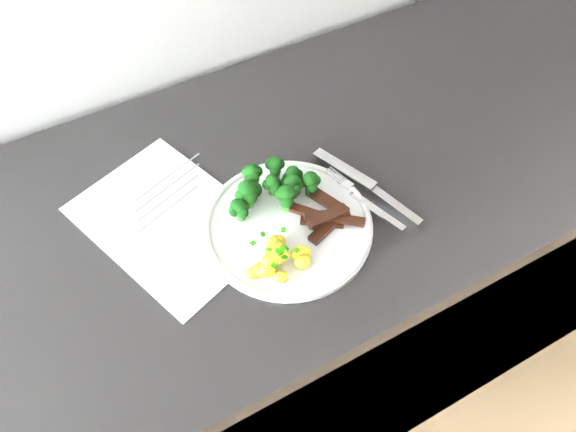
{
  "coord_description": "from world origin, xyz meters",
  "views": [
    {
      "loc": [
        -0.27,
        1.18,
        1.56
      ],
      "look_at": [
        -0.04,
        1.6,
        0.91
      ],
      "focal_mm": 34.8,
      "sensor_mm": 36.0,
      "label": 1
    }
  ],
  "objects_px": {
    "potatoes": "(277,256)",
    "beef_strips": "(327,217)",
    "fork": "(366,201)",
    "knife": "(380,194)",
    "plate": "(288,225)",
    "broccoli": "(272,186)",
    "counter": "(290,308)",
    "recipe_paper": "(170,220)"
  },
  "relations": [
    {
      "from": "recipe_paper",
      "to": "potatoes",
      "type": "height_order",
      "value": "potatoes"
    },
    {
      "from": "counter",
      "to": "plate",
      "type": "bearing_deg",
      "value": -121.95
    },
    {
      "from": "broccoli",
      "to": "fork",
      "type": "relative_size",
      "value": 0.95
    },
    {
      "from": "beef_strips",
      "to": "knife",
      "type": "height_order",
      "value": "beef_strips"
    },
    {
      "from": "beef_strips",
      "to": "counter",
      "type": "bearing_deg",
      "value": 92.89
    },
    {
      "from": "broccoli",
      "to": "beef_strips",
      "type": "distance_m",
      "value": 0.09
    },
    {
      "from": "recipe_paper",
      "to": "plate",
      "type": "bearing_deg",
      "value": -32.92
    },
    {
      "from": "counter",
      "to": "recipe_paper",
      "type": "xyz_separation_m",
      "value": [
        -0.2,
        0.02,
        0.44
      ]
    },
    {
      "from": "potatoes",
      "to": "fork",
      "type": "relative_size",
      "value": 0.63
    },
    {
      "from": "recipe_paper",
      "to": "broccoli",
      "type": "distance_m",
      "value": 0.16
    },
    {
      "from": "counter",
      "to": "fork",
      "type": "height_order",
      "value": "fork"
    },
    {
      "from": "recipe_paper",
      "to": "beef_strips",
      "type": "relative_size",
      "value": 3.43
    },
    {
      "from": "broccoli",
      "to": "potatoes",
      "type": "bearing_deg",
      "value": -114.23
    },
    {
      "from": "recipe_paper",
      "to": "beef_strips",
      "type": "distance_m",
      "value": 0.23
    },
    {
      "from": "knife",
      "to": "broccoli",
      "type": "bearing_deg",
      "value": 154.29
    },
    {
      "from": "plate",
      "to": "potatoes",
      "type": "bearing_deg",
      "value": -131.41
    },
    {
      "from": "counter",
      "to": "beef_strips",
      "type": "xyz_separation_m",
      "value": [
        0.0,
        -0.1,
        0.46
      ]
    },
    {
      "from": "counter",
      "to": "knife",
      "type": "distance_m",
      "value": 0.47
    },
    {
      "from": "recipe_paper",
      "to": "broccoli",
      "type": "relative_size",
      "value": 2.26
    },
    {
      "from": "knife",
      "to": "counter",
      "type": "bearing_deg",
      "value": 137.49
    },
    {
      "from": "beef_strips",
      "to": "knife",
      "type": "distance_m",
      "value": 0.1
    },
    {
      "from": "counter",
      "to": "recipe_paper",
      "type": "bearing_deg",
      "value": 174.33
    },
    {
      "from": "counter",
      "to": "fork",
      "type": "bearing_deg",
      "value": -54.11
    },
    {
      "from": "plate",
      "to": "broccoli",
      "type": "xyz_separation_m",
      "value": [
        0.0,
        0.05,
        0.03
      ]
    },
    {
      "from": "beef_strips",
      "to": "recipe_paper",
      "type": "bearing_deg",
      "value": 149.59
    },
    {
      "from": "recipe_paper",
      "to": "beef_strips",
      "type": "bearing_deg",
      "value": -30.41
    },
    {
      "from": "broccoli",
      "to": "potatoes",
      "type": "distance_m",
      "value": 0.12
    },
    {
      "from": "plate",
      "to": "potatoes",
      "type": "xyz_separation_m",
      "value": [
        -0.04,
        -0.05,
        0.02
      ]
    },
    {
      "from": "potatoes",
      "to": "beef_strips",
      "type": "xyz_separation_m",
      "value": [
        0.1,
        0.03,
        -0.01
      ]
    },
    {
      "from": "fork",
      "to": "knife",
      "type": "relative_size",
      "value": 0.77
    },
    {
      "from": "beef_strips",
      "to": "knife",
      "type": "xyz_separation_m",
      "value": [
        0.1,
        0.0,
        -0.01
      ]
    },
    {
      "from": "counter",
      "to": "broccoli",
      "type": "bearing_deg",
      "value": -153.14
    },
    {
      "from": "beef_strips",
      "to": "fork",
      "type": "relative_size",
      "value": 0.63
    },
    {
      "from": "broccoli",
      "to": "knife",
      "type": "height_order",
      "value": "broccoli"
    },
    {
      "from": "knife",
      "to": "plate",
      "type": "bearing_deg",
      "value": 173.28
    },
    {
      "from": "fork",
      "to": "knife",
      "type": "height_order",
      "value": "fork"
    },
    {
      "from": "potatoes",
      "to": "knife",
      "type": "xyz_separation_m",
      "value": [
        0.2,
        0.03,
        -0.02
      ]
    },
    {
      "from": "counter",
      "to": "potatoes",
      "type": "xyz_separation_m",
      "value": [
        -0.09,
        -0.13,
        0.47
      ]
    },
    {
      "from": "broccoli",
      "to": "beef_strips",
      "type": "relative_size",
      "value": 1.52
    },
    {
      "from": "counter",
      "to": "knife",
      "type": "bearing_deg",
      "value": -42.51
    },
    {
      "from": "plate",
      "to": "beef_strips",
      "type": "bearing_deg",
      "value": -22.62
    },
    {
      "from": "fork",
      "to": "potatoes",
      "type": "bearing_deg",
      "value": -170.89
    }
  ]
}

